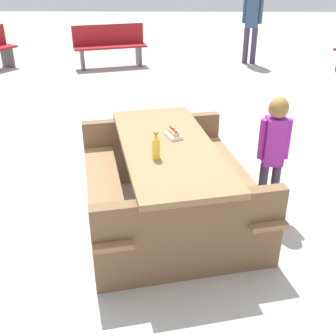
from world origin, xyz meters
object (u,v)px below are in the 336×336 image
soda_bottle (156,146)px  child_in_coat (274,142)px  picnic_table (168,176)px  hotdog_tray (173,134)px  park_bench_mid (110,45)px  bystander_adult (253,12)px

soda_bottle → child_in_coat: 1.10m
picnic_table → soda_bottle: soda_bottle is taller
picnic_table → hotdog_tray: (0.15, -0.04, 0.34)m
child_in_coat → park_bench_mid: child_in_coat is taller
soda_bottle → child_in_coat: (0.40, -1.01, -0.13)m
park_bench_mid → bystander_adult: size_ratio=0.92×
park_bench_mid → child_in_coat: bearing=-158.2°
picnic_table → child_in_coat: bearing=-81.6°
hotdog_tray → bystander_adult: bearing=-15.5°
child_in_coat → park_bench_mid: bearing=21.8°
park_bench_mid → hotdog_tray: bearing=-166.3°
bystander_adult → picnic_table: bearing=164.5°
soda_bottle → child_in_coat: size_ratio=0.20×
picnic_table → park_bench_mid: size_ratio=1.33×
soda_bottle → hotdog_tray: bearing=-17.4°
soda_bottle → hotdog_tray: soda_bottle is taller
picnic_table → park_bench_mid: 5.89m
picnic_table → hotdog_tray: bearing=-16.0°
hotdog_tray → bystander_adult: size_ratio=0.12×
picnic_table → soda_bottle: (-0.27, 0.09, 0.41)m
park_bench_mid → bystander_adult: bearing=-83.9°
soda_bottle → child_in_coat: bearing=-68.3°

